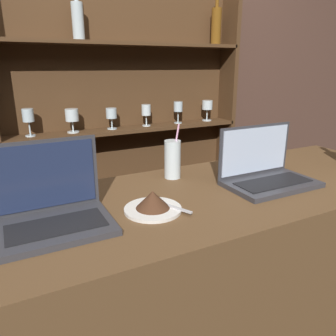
# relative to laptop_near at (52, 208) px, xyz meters

# --- Properties ---
(bar_counter) EXTENTS (1.94, 0.62, 1.01)m
(bar_counter) POSITION_rel_laptop_near_xyz_m (0.49, 0.01, -0.56)
(bar_counter) COLOR brown
(bar_counter) RESTS_ON ground_plane
(back_wall) EXTENTS (7.00, 0.06, 2.70)m
(back_wall) POSITION_rel_laptop_near_xyz_m (0.49, 1.09, 0.29)
(back_wall) COLOR #4C3328
(back_wall) RESTS_ON ground_plane
(back_shelf) EXTENTS (1.46, 0.18, 1.94)m
(back_shelf) POSITION_rel_laptop_near_xyz_m (0.60, 1.01, -0.06)
(back_shelf) COLOR #472D19
(back_shelf) RESTS_ON ground_plane
(laptop_near) EXTENTS (0.30, 0.22, 0.23)m
(laptop_near) POSITION_rel_laptop_near_xyz_m (0.00, 0.00, 0.00)
(laptop_near) COLOR #333338
(laptop_near) RESTS_ON bar_counter
(laptop_far) EXTENTS (0.34, 0.21, 0.21)m
(laptop_far) POSITION_rel_laptop_near_xyz_m (0.77, -0.01, -0.00)
(laptop_far) COLOR #333338
(laptop_far) RESTS_ON bar_counter
(cake_plate) EXTENTS (0.18, 0.18, 0.07)m
(cake_plate) POSITION_rel_laptop_near_xyz_m (0.29, -0.05, -0.03)
(cake_plate) COLOR silver
(cake_plate) RESTS_ON bar_counter
(water_glass) EXTENTS (0.07, 0.06, 0.21)m
(water_glass) POSITION_rel_laptop_near_xyz_m (0.48, 0.20, 0.02)
(water_glass) COLOR silver
(water_glass) RESTS_ON bar_counter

